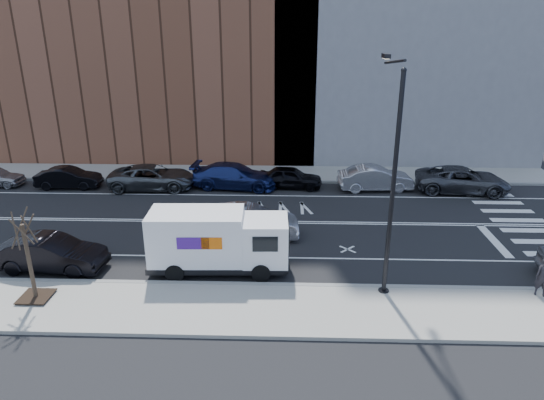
# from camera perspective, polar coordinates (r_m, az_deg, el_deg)

# --- Properties ---
(ground) EXTENTS (120.00, 120.00, 0.00)m
(ground) POSITION_cam_1_polar(r_m,az_deg,el_deg) (27.19, -4.58, -2.54)
(ground) COLOR black
(ground) RESTS_ON ground
(sidewalk_near) EXTENTS (44.00, 3.60, 0.15)m
(sidewalk_near) POSITION_cam_1_polar(r_m,az_deg,el_deg) (19.43, -7.44, -12.52)
(sidewalk_near) COLOR gray
(sidewalk_near) RESTS_ON ground
(sidewalk_far) EXTENTS (44.00, 3.60, 0.15)m
(sidewalk_far) POSITION_cam_1_polar(r_m,az_deg,el_deg) (35.39, -3.05, 3.14)
(sidewalk_far) COLOR gray
(sidewalk_far) RESTS_ON ground
(curb_near) EXTENTS (44.00, 0.25, 0.17)m
(curb_near) POSITION_cam_1_polar(r_m,az_deg,el_deg) (20.94, -6.68, -9.83)
(curb_near) COLOR gray
(curb_near) RESTS_ON ground
(curb_far) EXTENTS (44.00, 0.25, 0.17)m
(curb_far) POSITION_cam_1_polar(r_m,az_deg,el_deg) (33.68, -3.30, 2.25)
(curb_far) COLOR gray
(curb_far) RESTS_ON ground
(crosswalk) EXTENTS (3.00, 14.00, 0.01)m
(crosswalk) POSITION_cam_1_polar(r_m,az_deg,el_deg) (30.00, 27.47, -2.65)
(crosswalk) COLOR white
(crosswalk) RESTS_ON ground
(road_markings) EXTENTS (40.00, 8.60, 0.01)m
(road_markings) POSITION_cam_1_polar(r_m,az_deg,el_deg) (27.19, -4.58, -2.54)
(road_markings) COLOR white
(road_markings) RESTS_ON ground
(bldg_brick) EXTENTS (26.00, 10.00, 22.00)m
(bldg_brick) POSITION_cam_1_polar(r_m,az_deg,el_deg) (41.93, -14.23, 20.44)
(bldg_brick) COLOR brown
(bldg_brick) RESTS_ON ground
(streetlight) EXTENTS (0.44, 4.02, 9.34)m
(streetlight) POSITION_cam_1_polar(r_m,az_deg,el_deg) (19.20, 13.88, 3.15)
(streetlight) COLOR black
(streetlight) RESTS_ON ground
(street_tree) EXTENTS (1.20, 1.20, 3.75)m
(street_tree) POSITION_cam_1_polar(r_m,az_deg,el_deg) (21.32, -26.52, -7.29)
(street_tree) COLOR black
(street_tree) RESTS_ON ground
(fedex_van) EXTENTS (6.24, 2.37, 2.82)m
(fedex_van) POSITION_cam_1_polar(r_m,az_deg,el_deg) (21.53, -6.44, -4.74)
(fedex_van) COLOR black
(fedex_van) RESTS_ON ground
(far_parked_b) EXTENTS (4.26, 1.63, 1.38)m
(far_parked_b) POSITION_cam_1_polar(r_m,az_deg,el_deg) (35.08, -22.81, 2.43)
(far_parked_b) COLOR black
(far_parked_b) RESTS_ON ground
(far_parked_c) EXTENTS (5.78, 2.85, 1.58)m
(far_parked_c) POSITION_cam_1_polar(r_m,az_deg,el_deg) (33.10, -13.87, 2.62)
(far_parked_c) COLOR #4B4E52
(far_parked_c) RESTS_ON ground
(far_parked_d) EXTENTS (5.88, 2.89, 1.64)m
(far_parked_d) POSITION_cam_1_polar(r_m,az_deg,el_deg) (32.39, -4.42, 2.84)
(far_parked_d) COLOR navy
(far_parked_d) RESTS_ON ground
(far_parked_e) EXTENTS (4.35, 2.05, 1.44)m
(far_parked_e) POSITION_cam_1_polar(r_m,az_deg,el_deg) (32.37, 2.17, 2.68)
(far_parked_e) COLOR black
(far_parked_e) RESTS_ON ground
(far_parked_f) EXTENTS (4.98, 2.11, 1.60)m
(far_parked_f) POSITION_cam_1_polar(r_m,az_deg,el_deg) (32.62, 12.07, 2.52)
(far_parked_f) COLOR #ADADB2
(far_parked_f) RESTS_ON ground
(far_parked_g) EXTENTS (6.15, 3.34, 1.64)m
(far_parked_g) POSITION_cam_1_polar(r_m,az_deg,el_deg) (33.88, 21.49, 2.23)
(far_parked_g) COLOR #414248
(far_parked_g) RESTS_ON ground
(driving_sedan) EXTENTS (5.14, 1.94, 1.67)m
(driving_sedan) POSITION_cam_1_polar(r_m,az_deg,el_deg) (24.90, -2.70, -2.64)
(driving_sedan) COLOR #B3B2B7
(driving_sedan) RESTS_ON ground
(near_parked_rear_a) EXTENTS (4.92, 2.02, 1.58)m
(near_parked_rear_a) POSITION_cam_1_polar(r_m,az_deg,el_deg) (23.88, -24.53, -5.77)
(near_parked_rear_a) COLOR black
(near_parked_rear_a) RESTS_ON ground
(pedestrian) EXTENTS (0.69, 0.56, 1.63)m
(pedestrian) POSITION_cam_1_polar(r_m,az_deg,el_deg) (22.35, 29.31, -7.93)
(pedestrian) COLOR black
(pedestrian) RESTS_ON sidewalk_near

